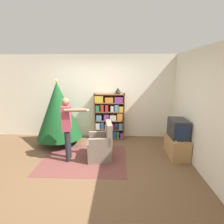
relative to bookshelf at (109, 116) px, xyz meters
The scene contains 13 objects.
ground_plane 1.83m from the bookshelf, 103.64° to the right, with size 14.00×14.00×0.00m, color brown.
wall_back 0.74m from the bookshelf, 149.68° to the left, with size 8.00×0.10×2.60m.
wall_right 2.68m from the bookshelf, 38.52° to the right, with size 0.10×8.00×2.60m.
area_rug 1.67m from the bookshelf, 111.02° to the right, with size 2.03×1.60×0.01m.
bookshelf is the anchor object (origin of this frame).
tv_stand 2.14m from the bookshelf, 32.27° to the right, with size 0.43×0.83×0.49m.
television 2.09m from the bookshelf, 32.33° to the right, with size 0.39×0.60×0.46m.
game_remote 2.14m from the bookshelf, 39.80° to the right, with size 0.04×0.12×0.02m.
christmas_tree 1.54m from the bookshelf, 160.74° to the right, with size 1.28×1.28×1.88m.
armchair 1.43m from the bookshelf, 95.29° to the right, with size 0.64×0.63×0.92m.
standing_person 1.71m from the bookshelf, 122.09° to the right, with size 0.67×0.47×1.51m.
table_lamp 0.86m from the bookshelf, ahead, with size 0.20×0.20×0.18m.
book_pile_near_tree 1.56m from the bookshelf, 137.59° to the right, with size 0.18×0.16×0.05m.
Camera 1 is at (0.68, -3.65, 2.10)m, focal length 28.00 mm.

